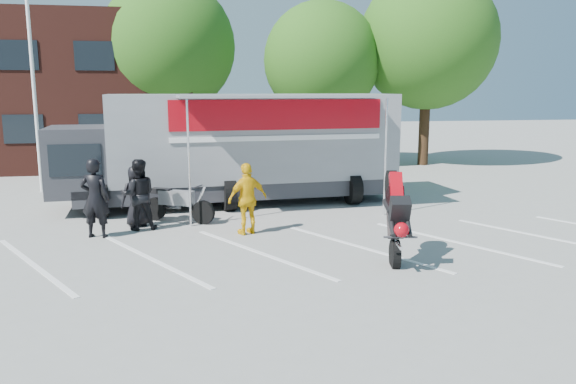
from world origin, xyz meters
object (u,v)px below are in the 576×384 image
object	(u,v)px
tree_right	(428,41)
spectator_leather_a	(137,196)
tree_left	(168,46)
spectator_leather_c	(138,195)
spectator_hivis	(248,199)
flagpole	(38,47)
spectator_leather_b	(95,198)
transporter_truck	(240,203)
parked_motorcycle	(179,222)
tree_mid	(322,61)
stunt_bike_rider	(390,257)

from	to	relation	value
tree_right	spectator_leather_a	size ratio (longest dim) A/B	5.51
tree_left	spectator_leather_c	world-z (taller)	tree_left
tree_right	spectator_hivis	bearing A→B (deg)	-130.05
flagpole	spectator_leather_b	xyz separation A→B (m)	(2.64, -6.90, -4.06)
tree_left	transporter_truck	distance (m)	11.07
transporter_truck	spectator_hivis	xyz separation A→B (m)	(-0.18, -3.97, 0.91)
parked_motorcycle	spectator_leather_b	xyz separation A→B (m)	(-1.99, -1.28, 0.99)
tree_right	spectator_hivis	size ratio (longest dim) A/B	5.01
spectator_leather_a	spectator_leather_c	world-z (taller)	spectator_leather_c
tree_left	tree_mid	size ratio (longest dim) A/B	1.13
flagpole	tree_mid	distance (m)	12.31
tree_left	stunt_bike_rider	xyz separation A→B (m)	(4.96, -15.82, -5.57)
stunt_bike_rider	spectator_leather_a	bearing A→B (deg)	156.79
stunt_bike_rider	tree_mid	bearing A→B (deg)	93.59
spectator_leather_b	flagpole	bearing A→B (deg)	-54.21
stunt_bike_rider	spectator_leather_b	world-z (taller)	spectator_leather_b
stunt_bike_rider	spectator_hivis	world-z (taller)	spectator_hivis
tree_right	spectator_leather_b	world-z (taller)	tree_right
transporter_truck	spectator_leather_c	bearing A→B (deg)	-138.21
flagpole	tree_left	distance (m)	7.37
parked_motorcycle	tree_right	bearing A→B (deg)	-21.04
flagpole	spectator_hivis	xyz separation A→B (m)	(6.37, -7.25, -4.14)
tree_right	spectator_leather_a	bearing A→B (deg)	-140.68
tree_mid	transporter_truck	world-z (taller)	tree_mid
parked_motorcycle	spectator_leather_a	size ratio (longest dim) A/B	1.32
tree_mid	spectator_leather_c	size ratio (longest dim) A/B	4.12
spectator_leather_b	tree_left	bearing A→B (deg)	-82.24
stunt_bike_rider	spectator_leather_c	distance (m)	6.67
flagpole	tree_left	xyz separation A→B (m)	(4.24, 6.00, 0.51)
parked_motorcycle	spectator_hivis	size ratio (longest dim) A/B	1.20
flagpole	spectator_leather_b	bearing A→B (deg)	-69.07
flagpole	spectator_hivis	world-z (taller)	flagpole
parked_motorcycle	spectator_leather_b	distance (m)	2.56
transporter_truck	tree_left	bearing A→B (deg)	99.97
tree_left	spectator_leather_b	xyz separation A→B (m)	(-1.61, -12.90, -4.58)
spectator_leather_c	flagpole	bearing A→B (deg)	-65.86
tree_mid	spectator_leather_b	xyz separation A→B (m)	(-8.61, -11.90, -3.95)
tree_right	spectator_leather_a	world-z (taller)	tree_right
transporter_truck	spectator_leather_a	world-z (taller)	transporter_truck
parked_motorcycle	spectator_leather_a	bearing A→B (deg)	132.62
flagpole	parked_motorcycle	size ratio (longest dim) A/B	3.66
tree_right	spectator_leather_b	bearing A→B (deg)	-140.05
transporter_truck	stunt_bike_rider	world-z (taller)	transporter_truck
tree_left	tree_right	xyz separation A→B (m)	(12.00, -1.50, 0.31)
flagpole	tree_mid	xyz separation A→B (m)	(11.24, 5.00, -0.11)
spectator_hivis	stunt_bike_rider	bearing A→B (deg)	116.46
tree_right	spectator_leather_b	size ratio (longest dim) A/B	4.60
flagpole	stunt_bike_rider	xyz separation A→B (m)	(9.20, -9.82, -5.05)
spectator_leather_b	spectator_leather_c	distance (m)	1.16
tree_left	tree_right	distance (m)	12.10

